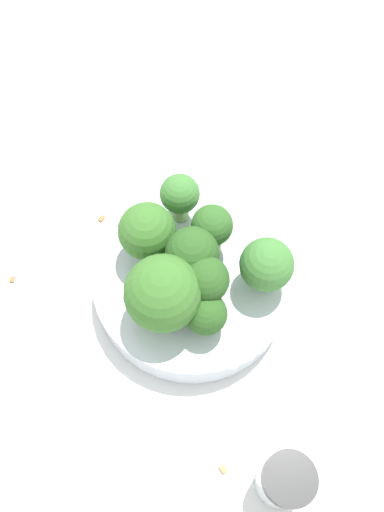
# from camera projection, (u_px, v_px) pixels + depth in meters

# --- Properties ---
(ground_plane) EXTENTS (3.00, 3.00, 0.00)m
(ground_plane) POSITION_uv_depth(u_px,v_px,m) (192.00, 291.00, 0.45)
(ground_plane) COLOR white
(bowl) EXTENTS (0.17, 0.17, 0.03)m
(bowl) POSITION_uv_depth(u_px,v_px,m) (192.00, 283.00, 0.43)
(bowl) COLOR silver
(bowl) RESTS_ON ground_plane
(broccoli_floret_0) EXTENTS (0.04, 0.04, 0.06)m
(broccoli_floret_0) POSITION_uv_depth(u_px,v_px,m) (194.00, 253.00, 0.39)
(broccoli_floret_0) COLOR #84AD66
(broccoli_floret_0) RESTS_ON bowl
(broccoli_floret_1) EXTENTS (0.04, 0.04, 0.05)m
(broccoli_floret_1) POSITION_uv_depth(u_px,v_px,m) (266.00, 265.00, 0.39)
(broccoli_floret_1) COLOR #7A9E5B
(broccoli_floret_1) RESTS_ON bowl
(broccoli_floret_2) EXTENTS (0.05, 0.05, 0.06)m
(broccoli_floret_2) POSITION_uv_depth(u_px,v_px,m) (147.00, 232.00, 0.40)
(broccoli_floret_2) COLOR #7A9E5B
(broccoli_floret_2) RESTS_ON bowl
(broccoli_floret_3) EXTENTS (0.03, 0.03, 0.05)m
(broccoli_floret_3) POSITION_uv_depth(u_px,v_px,m) (180.00, 196.00, 0.42)
(broccoli_floret_3) COLOR #7A9E5B
(broccoli_floret_3) RESTS_ON bowl
(broccoli_floret_4) EXTENTS (0.03, 0.03, 0.04)m
(broccoli_floret_4) POSITION_uv_depth(u_px,v_px,m) (206.00, 314.00, 0.38)
(broccoli_floret_4) COLOR #8EB770
(broccoli_floret_4) RESTS_ON bowl
(broccoli_floret_5) EXTENTS (0.03, 0.03, 0.05)m
(broccoli_floret_5) POSITION_uv_depth(u_px,v_px,m) (212.00, 228.00, 0.40)
(broccoli_floret_5) COLOR #84AD66
(broccoli_floret_5) RESTS_ON bowl
(broccoli_floret_6) EXTENTS (0.06, 0.06, 0.07)m
(broccoli_floret_6) POSITION_uv_depth(u_px,v_px,m) (163.00, 294.00, 0.37)
(broccoli_floret_6) COLOR #8EB770
(broccoli_floret_6) RESTS_ON bowl
(broccoli_floret_7) EXTENTS (0.04, 0.04, 0.06)m
(broccoli_floret_7) POSITION_uv_depth(u_px,v_px,m) (208.00, 280.00, 0.38)
(broccoli_floret_7) COLOR #8EB770
(broccoli_floret_7) RESTS_ON bowl
(pepper_shaker) EXTENTS (0.04, 0.04, 0.06)m
(pepper_shaker) POSITION_uv_depth(u_px,v_px,m) (284.00, 481.00, 0.35)
(pepper_shaker) COLOR silver
(pepper_shaker) RESTS_ON ground_plane
(almond_crumb_0) EXTENTS (0.01, 0.01, 0.01)m
(almond_crumb_0) POSITION_uv_depth(u_px,v_px,m) (101.00, 218.00, 0.48)
(almond_crumb_0) COLOR olive
(almond_crumb_0) RESTS_ON ground_plane
(almond_crumb_1) EXTENTS (0.01, 0.01, 0.01)m
(almond_crumb_1) POSITION_uv_depth(u_px,v_px,m) (12.00, 279.00, 0.45)
(almond_crumb_1) COLOR olive
(almond_crumb_1) RESTS_ON ground_plane
(almond_crumb_2) EXTENTS (0.01, 0.01, 0.01)m
(almond_crumb_2) POSITION_uv_depth(u_px,v_px,m) (223.00, 469.00, 0.38)
(almond_crumb_2) COLOR #AD7F4C
(almond_crumb_2) RESTS_ON ground_plane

